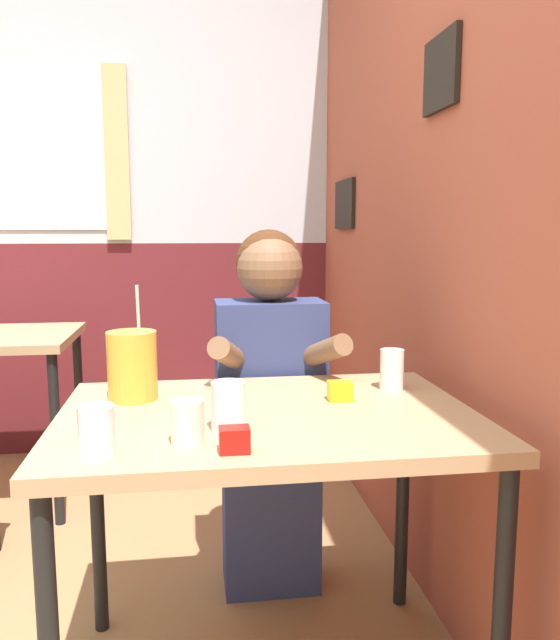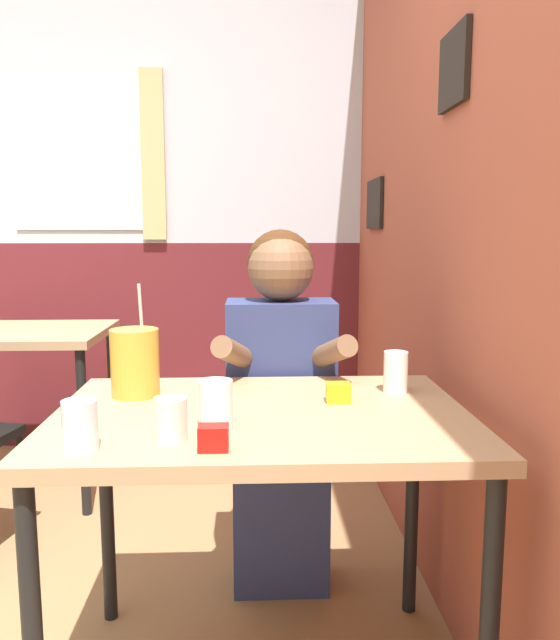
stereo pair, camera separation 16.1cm
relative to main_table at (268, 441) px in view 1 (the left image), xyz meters
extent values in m
cube|color=#9E4C38|center=(0.58, 0.75, 0.69)|extent=(0.06, 4.24, 2.70)
cube|color=black|center=(0.54, 0.33, 0.95)|extent=(0.02, 0.23, 0.21)
cube|color=black|center=(0.54, 1.43, 0.62)|extent=(0.02, 0.32, 0.22)
cube|color=silver|center=(-0.64, 1.91, 1.24)|extent=(5.37, 0.06, 1.60)
cube|color=maroon|center=(-0.64, 1.91, -0.11)|extent=(5.37, 0.06, 1.10)
cube|color=white|center=(-0.92, 1.87, 0.89)|extent=(0.66, 0.01, 0.76)
cube|color=tan|center=(-0.53, 1.86, 0.89)|extent=(0.12, 0.02, 0.86)
cube|color=tan|center=(0.00, 0.00, 0.06)|extent=(0.99, 0.70, 0.04)
cylinder|color=black|center=(0.46, -0.31, -0.31)|extent=(0.04, 0.04, 0.70)
cylinder|color=black|center=(-0.46, 0.31, -0.31)|extent=(0.04, 0.04, 0.70)
cylinder|color=black|center=(0.46, 0.31, -0.31)|extent=(0.04, 0.04, 0.70)
cylinder|color=black|center=(-0.71, 1.02, -0.31)|extent=(0.04, 0.04, 0.70)
cylinder|color=black|center=(-0.71, 1.55, -0.31)|extent=(0.04, 0.04, 0.70)
cube|color=navy|center=(0.07, 0.48, -0.44)|extent=(0.31, 0.20, 0.45)
cube|color=navy|center=(0.07, 0.48, 0.04)|extent=(0.34, 0.20, 0.50)
sphere|color=#472814|center=(0.07, 0.50, 0.40)|extent=(0.21, 0.21, 0.21)
sphere|color=brown|center=(0.07, 0.48, 0.39)|extent=(0.20, 0.20, 0.20)
cylinder|color=brown|center=(-0.07, 0.34, 0.15)|extent=(0.14, 0.27, 0.15)
cylinder|color=brown|center=(0.20, 0.34, 0.15)|extent=(0.14, 0.27, 0.15)
cylinder|color=gold|center=(-0.33, 0.16, 0.16)|extent=(0.13, 0.13, 0.18)
cylinder|color=white|center=(-0.31, 0.16, 0.30)|extent=(0.01, 0.04, 0.14)
cylinder|color=silver|center=(-0.10, -0.13, 0.13)|extent=(0.07, 0.07, 0.11)
cylinder|color=silver|center=(0.36, 0.16, 0.13)|extent=(0.06, 0.06, 0.11)
cylinder|color=silver|center=(-0.19, -0.21, 0.12)|extent=(0.07, 0.07, 0.09)
cylinder|color=silver|center=(-0.36, -0.26, 0.12)|extent=(0.07, 0.07, 0.10)
cube|color=#B7140F|center=(-0.10, -0.27, 0.10)|extent=(0.06, 0.04, 0.05)
cube|color=yellow|center=(0.19, 0.07, 0.10)|extent=(0.06, 0.04, 0.05)
camera|label=1|loc=(-0.18, -1.44, 0.50)|focal=35.00mm
camera|label=2|loc=(-0.02, -1.46, 0.50)|focal=35.00mm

